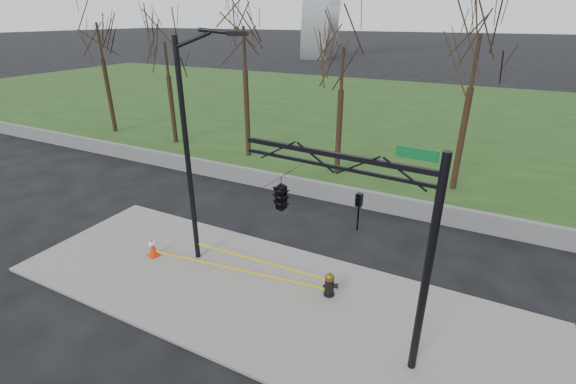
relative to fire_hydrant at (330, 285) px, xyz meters
The scene contains 10 objects.
ground 2.21m from the fire_hydrant, 154.70° to the right, with size 500.00×500.00×0.00m, color black.
sidewalk 2.20m from the fire_hydrant, 154.70° to the right, with size 18.00×6.00×0.10m, color slate.
grass_strip 29.15m from the fire_hydrant, 93.83° to the left, with size 120.00×40.00×0.06m, color #203D16.
guardrail 7.34m from the fire_hydrant, 105.39° to the left, with size 60.00×0.30×0.90m, color #59595B.
tree_row 11.99m from the fire_hydrant, 76.97° to the left, with size 55.03×4.00×8.64m.
fire_hydrant is the anchor object (origin of this frame).
traffic_cone 6.93m from the fire_hydrant, behind, with size 0.49×0.49×0.77m.
street_light 6.60m from the fire_hydrant, behind, with size 2.34×0.82×8.21m.
traffic_signal_mast 3.95m from the fire_hydrant, 98.35° to the right, with size 5.09×2.51×6.00m.
caution_tape 3.12m from the fire_hydrant, behind, with size 6.86×0.87×0.45m.
Camera 1 is at (5.58, -9.18, 8.52)m, focal length 24.87 mm.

